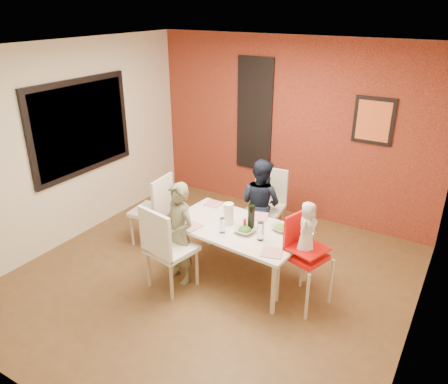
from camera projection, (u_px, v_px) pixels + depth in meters
The scene contains 35 objects.
ground at pixel (211, 278), 5.37m from camera, with size 4.50×4.50×0.00m, color brown.
ceiling at pixel (208, 49), 4.28m from camera, with size 4.50×4.50×0.02m, color white.
wall_back at pixel (291, 129), 6.58m from camera, with size 4.50×0.02×2.70m, color beige.
wall_front at pixel (36, 278), 3.06m from camera, with size 4.50×0.02×2.70m, color beige.
wall_left at pixel (70, 145), 5.89m from camera, with size 0.02×4.50×2.70m, color beige.
wall_right at pixel (429, 227), 3.76m from camera, with size 0.02×4.50×2.70m, color beige.
brick_accent_wall at pixel (290, 130), 6.57m from camera, with size 4.50×0.02×2.70m, color maroon.
picture_window_frame at pixel (81, 127), 5.95m from camera, with size 0.05×1.70×1.30m, color black.
picture_window_pane at pixel (82, 127), 5.94m from camera, with size 0.02×1.55×1.15m, color black.
glassblock_strip at pixel (255, 115), 6.78m from camera, with size 0.55×0.03×1.70m, color silver.
glassblock_surround at pixel (254, 115), 6.78m from camera, with size 0.60×0.03×1.76m, color black.
art_print_frame at pixel (374, 121), 5.86m from camera, with size 0.54×0.03×0.64m, color black.
art_print_canvas at pixel (373, 121), 5.85m from camera, with size 0.44×0.01×0.54m, color orange.
dining_table at pixel (237, 231), 5.20m from camera, with size 1.68×1.03×0.67m.
chair_near at pixel (165, 245), 4.94m from camera, with size 0.57×0.57×1.06m.
chair_far at pixel (268, 201), 6.10m from camera, with size 0.52×0.52×1.01m.
chair_left at pixel (156, 207), 5.92m from camera, with size 0.51×0.51×1.01m.
high_chair at pixel (303, 252), 4.73m from camera, with size 0.55×0.55×1.06m.
child_near at pixel (179, 233), 5.12m from camera, with size 0.46×0.30×1.26m, color #626146.
child_far at pixel (261, 203), 5.87m from camera, with size 0.61×0.48×1.26m, color black.
toddler at pixel (307, 229), 4.59m from camera, with size 0.30×0.20×0.61m, color silver.
plate_near_left at pixel (190, 226), 5.18m from camera, with size 0.23×0.23×0.01m, color white.
plate_far_mid at pixel (258, 216), 5.42m from camera, with size 0.23×0.23×0.01m, color white.
plate_near_right at pixel (272, 252), 4.64m from camera, with size 0.22×0.22×0.01m, color white.
plate_far_left at pixel (214, 204), 5.75m from camera, with size 0.20×0.20×0.01m, color silver.
salad_bowl_a at pixel (245, 230), 5.04m from camera, with size 0.24×0.24×0.06m, color white.
salad_bowl_b at pixel (281, 228), 5.09m from camera, with size 0.22×0.22×0.05m, color silver.
wine_bottle at pixel (251, 218), 5.05m from camera, with size 0.08×0.08×0.31m, color black.
wine_glass_a at pixel (222, 225), 5.02m from camera, with size 0.06×0.06×0.18m, color white.
wine_glass_b at pixel (260, 231), 4.86m from camera, with size 0.08×0.08×0.22m, color white.
paper_towel_roll at pixel (229, 214), 5.19m from camera, with size 0.12×0.12×0.27m, color white.
condiment_red at pixel (245, 225), 5.07m from camera, with size 0.04×0.04×0.15m, color red.
condiment_green at pixel (249, 224), 5.11m from camera, with size 0.03×0.03×0.13m, color #367426.
condiment_brown at pixel (249, 222), 5.14m from camera, with size 0.04×0.04×0.14m, color brown.
sippy_cup at pixel (291, 238), 4.83m from camera, with size 0.06×0.06×0.10m, color orange.
Camera 1 is at (2.45, -3.75, 3.14)m, focal length 35.00 mm.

